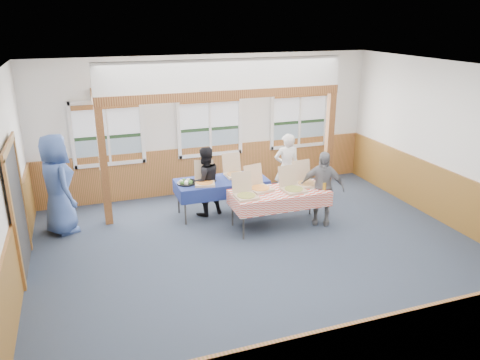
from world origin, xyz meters
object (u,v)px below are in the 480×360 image
Objects in this scene: woman_white at (287,168)px; woman_black at (205,181)px; table_right at (279,193)px; man_blue at (57,184)px; person_grey at (322,188)px; table_left at (221,182)px.

woman_white reaches higher than woman_black.
woman_black is at bearing 150.22° from table_right.
man_blue is at bearing 11.67° from woman_white.
table_right is 0.88m from person_grey.
woman_black is (-0.34, 0.08, 0.04)m from table_left.
man_blue is (-2.87, 0.10, 0.24)m from woman_black.
woman_black is at bearing -179.45° from person_grey.
woman_white is at bearing -3.83° from table_left.
table_left is 3.22m from man_blue.
woman_white reaches higher than table_left.
woman_white is 4.82m from man_blue.
person_grey is (4.97, -1.30, -0.22)m from man_blue.
man_blue reaches higher than person_grey.
woman_white is at bearing 173.87° from woman_black.
table_right is 1.04× the size of man_blue.
woman_white is at bearing -110.77° from man_blue.
man_blue is 5.14m from person_grey.
man_blue is 1.30× the size of person_grey.
table_right is 1.38× the size of woman_black.
woman_black is 2.41m from person_grey.
woman_black reaches higher than table_right.
person_grey reaches higher than woman_black.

